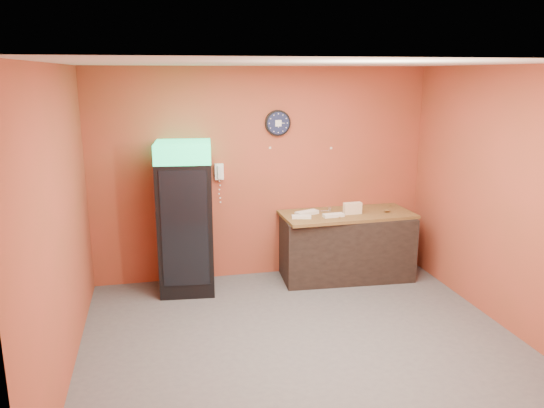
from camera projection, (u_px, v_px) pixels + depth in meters
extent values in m
plane|color=#47474C|center=(302.00, 341.00, 5.51)|extent=(4.50, 4.50, 0.00)
cube|color=#A9412F|center=(263.00, 174.00, 7.06)|extent=(4.50, 0.02, 2.80)
cube|color=#A9412F|center=(60.00, 225.00, 4.69)|extent=(0.02, 4.00, 2.80)
cube|color=#A9412F|center=(507.00, 200.00, 5.65)|extent=(0.02, 4.00, 2.80)
cube|color=white|center=(306.00, 63.00, 4.83)|extent=(4.50, 4.00, 0.02)
cube|color=black|center=(186.00, 227.00, 6.65)|extent=(0.73, 0.73, 1.67)
cube|color=#19D675|center=(183.00, 152.00, 6.42)|extent=(0.73, 0.73, 0.24)
cube|color=black|center=(190.00, 229.00, 6.32)|extent=(0.55, 0.07, 1.43)
cube|color=black|center=(346.00, 246.00, 7.16)|extent=(1.76, 0.87, 0.86)
cylinder|color=black|center=(278.00, 123.00, 6.92)|extent=(0.34, 0.05, 0.34)
cylinder|color=#0F1433|center=(278.00, 123.00, 6.90)|extent=(0.29, 0.01, 0.29)
cube|color=white|center=(278.00, 123.00, 6.89)|extent=(0.08, 0.00, 0.08)
cube|color=white|center=(219.00, 172.00, 6.88)|extent=(0.11, 0.07, 0.21)
cube|color=white|center=(219.00, 172.00, 6.83)|extent=(0.05, 0.04, 0.17)
cube|color=brown|center=(347.00, 214.00, 7.06)|extent=(1.77, 0.83, 0.04)
cube|color=beige|center=(352.00, 212.00, 7.00)|extent=(0.25, 0.10, 0.05)
cube|color=beige|center=(352.00, 208.00, 6.98)|extent=(0.25, 0.10, 0.05)
cube|color=beige|center=(353.00, 205.00, 6.97)|extent=(0.25, 0.10, 0.05)
cube|color=silver|center=(301.00, 217.00, 6.79)|extent=(0.26, 0.15, 0.04)
cube|color=silver|center=(333.00, 215.00, 6.86)|extent=(0.28, 0.13, 0.04)
cube|color=silver|center=(307.00, 213.00, 6.97)|extent=(0.34, 0.23, 0.04)
cylinder|color=silver|center=(330.00, 209.00, 7.13)|extent=(0.05, 0.05, 0.05)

